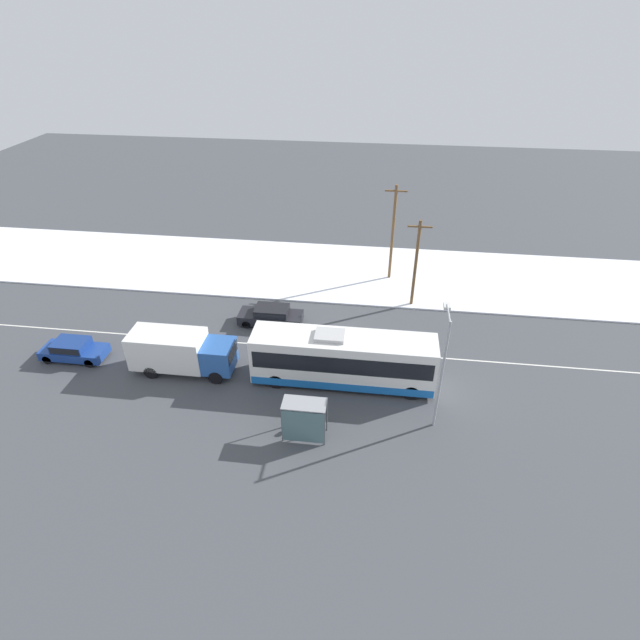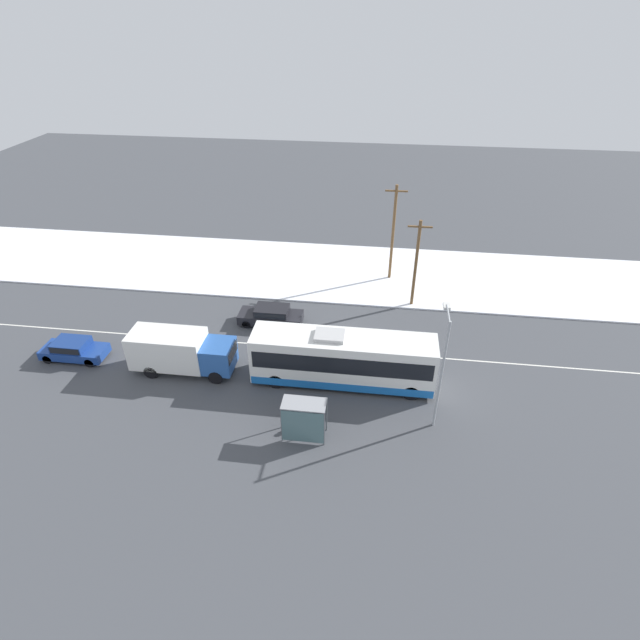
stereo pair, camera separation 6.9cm
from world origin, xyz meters
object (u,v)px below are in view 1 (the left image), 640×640
at_px(utility_pole_snowlot, 393,232).
at_px(utility_pole_roadside, 416,262).
at_px(box_truck, 180,351).
at_px(parked_car_near_truck, 73,349).
at_px(sedan_car, 271,315).
at_px(bus_shelter, 304,417).
at_px(streetlamp, 443,358).
at_px(city_bus, 343,359).
at_px(pedestrian_at_stop, 318,410).

bearing_deg(utility_pole_snowlot, utility_pole_roadside, -67.17).
xyz_separation_m(box_truck, parked_car_near_truck, (-7.76, 0.32, -0.80)).
bearing_deg(sedan_car, utility_pole_snowlot, -135.75).
bearing_deg(bus_shelter, utility_pole_roadside, 67.88).
relative_size(box_truck, streetlamp, 0.94).
distance_m(city_bus, utility_pole_snowlot, 14.95).
bearing_deg(box_truck, streetlamp, -9.18).
relative_size(parked_car_near_truck, streetlamp, 0.60).
distance_m(sedan_car, utility_pole_roadside, 11.67).
relative_size(box_truck, pedestrian_at_stop, 3.84).
xyz_separation_m(box_truck, utility_pole_roadside, (15.11, 10.35, 2.19)).
bearing_deg(utility_pole_roadside, parked_car_near_truck, -156.31).
height_order(parked_car_near_truck, utility_pole_snowlot, utility_pole_snowlot).
distance_m(city_bus, pedestrian_at_stop, 4.16).
bearing_deg(utility_pole_snowlot, box_truck, -132.20).
bearing_deg(city_bus, sedan_car, 134.49).
height_order(parked_car_near_truck, pedestrian_at_stop, pedestrian_at_stop).
bearing_deg(sedan_car, bus_shelter, 110.64).
relative_size(sedan_car, bus_shelter, 1.97).
height_order(city_bus, pedestrian_at_stop, city_bus).
height_order(pedestrian_at_stop, bus_shelter, bus_shelter).
xyz_separation_m(parked_car_near_truck, bus_shelter, (16.61, -5.37, 0.90)).
relative_size(pedestrian_at_stop, streetlamp, 0.25).
distance_m(parked_car_near_truck, streetlamp, 24.26).
bearing_deg(parked_car_near_truck, box_truck, -2.35).
relative_size(pedestrian_at_stop, utility_pole_snowlot, 0.21).
height_order(box_truck, streetlamp, streetlamp).
bearing_deg(box_truck, bus_shelter, -29.73).
bearing_deg(utility_pole_roadside, sedan_car, -158.41).
bearing_deg(utility_pole_roadside, bus_shelter, -112.12).
height_order(sedan_car, utility_pole_roadside, utility_pole_roadside).
bearing_deg(bus_shelter, pedestrian_at_stop, 65.52).
xyz_separation_m(parked_car_near_truck, pedestrian_at_stop, (17.20, -4.08, 0.31)).
bearing_deg(streetlamp, city_bus, 153.24).
distance_m(bus_shelter, utility_pole_snowlot, 20.39).
distance_m(sedan_car, pedestrian_at_stop, 11.07).
bearing_deg(parked_car_near_truck, sedan_car, 25.42).
height_order(city_bus, parked_car_near_truck, city_bus).
relative_size(sedan_car, utility_pole_roadside, 0.66).
relative_size(parked_car_near_truck, bus_shelter, 1.78).
bearing_deg(pedestrian_at_stop, box_truck, 158.24).
distance_m(pedestrian_at_stop, utility_pole_snowlot, 19.11).
height_order(streetlamp, utility_pole_snowlot, utility_pole_snowlot).
height_order(sedan_car, parked_car_near_truck, sedan_car).
bearing_deg(bus_shelter, box_truck, 150.27).
bearing_deg(box_truck, parked_car_near_truck, 177.65).
height_order(box_truck, sedan_car, box_truck).
bearing_deg(bus_shelter, parked_car_near_truck, 162.08).
height_order(sedan_car, bus_shelter, bus_shelter).
xyz_separation_m(streetlamp, utility_pole_roadside, (-0.93, 12.95, -0.71)).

